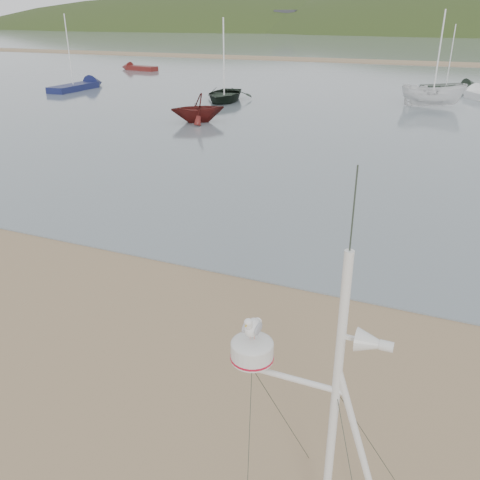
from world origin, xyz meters
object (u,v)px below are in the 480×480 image
at_px(boat_red, 197,95).
at_px(sailboat_dark_mid, 459,87).
at_px(sailboat_blue_near, 86,85).
at_px(boat_dark, 224,67).
at_px(sailboat_white_near, 480,95).
at_px(dinghy_red_far, 134,68).
at_px(boat_white, 436,75).
at_px(mast_rig, 323,467).

bearing_deg(boat_red, sailboat_dark_mid, 107.65).
height_order(sailboat_blue_near, sailboat_dark_mid, sailboat_blue_near).
xyz_separation_m(boat_dark, sailboat_white_near, (17.60, 9.34, -2.21)).
height_order(sailboat_white_near, dinghy_red_far, sailboat_white_near).
distance_m(boat_white, dinghy_red_far, 37.45).
xyz_separation_m(mast_rig, sailboat_blue_near, (-30.25, 33.23, -0.84)).
xyz_separation_m(sailboat_blue_near, dinghy_red_far, (-5.47, 15.65, -0.01)).
relative_size(sailboat_white_near, dinghy_red_far, 1.26).
relative_size(mast_rig, boat_dark, 0.96).
bearing_deg(mast_rig, boat_white, 91.99).
height_order(boat_dark, boat_white, boat_dark).
bearing_deg(mast_rig, boat_dark, 116.78).
bearing_deg(boat_white, sailboat_dark_mid, -12.43).
relative_size(sailboat_white_near, sailboat_dark_mid, 1.19).
distance_m(boat_red, boat_white, 16.94).
bearing_deg(sailboat_dark_mid, mast_rig, -90.36).
xyz_separation_m(boat_white, sailboat_blue_near, (-29.05, -1.26, -1.89)).
bearing_deg(dinghy_red_far, sailboat_white_near, -12.67).
xyz_separation_m(boat_red, sailboat_blue_near, (-16.50, 10.09, -1.34)).
bearing_deg(boat_red, mast_rig, -8.90).
distance_m(sailboat_white_near, sailboat_dark_mid, 4.86).
relative_size(boat_dark, boat_white, 1.15).
height_order(mast_rig, sailboat_dark_mid, sailboat_dark_mid).
distance_m(boat_dark, boat_white, 14.89).
relative_size(boat_white, sailboat_white_near, 0.63).
height_order(mast_rig, boat_dark, boat_dark).
bearing_deg(mast_rig, sailboat_dark_mid, 89.64).
relative_size(boat_red, dinghy_red_far, 0.59).
height_order(boat_dark, boat_red, boat_dark).
bearing_deg(sailboat_blue_near, dinghy_red_far, 109.28).
xyz_separation_m(sailboat_blue_near, sailboat_dark_mid, (30.54, 11.76, 0.00)).
xyz_separation_m(mast_rig, boat_white, (-1.20, 34.50, 1.04)).
bearing_deg(boat_white, mast_rig, 177.61).
bearing_deg(boat_white, boat_dark, 98.91).
bearing_deg(sailboat_dark_mid, boat_dark, -138.92).
bearing_deg(sailboat_dark_mid, dinghy_red_far, 173.84).
bearing_deg(boat_dark, mast_rig, -72.91).
relative_size(boat_dark, sailboat_white_near, 0.73).
relative_size(boat_dark, boat_red, 1.54).
xyz_separation_m(boat_dark, sailboat_blue_near, (-14.57, 2.16, -2.21)).
distance_m(boat_red, dinghy_red_far, 33.87).
height_order(boat_white, sailboat_white_near, sailboat_white_near).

